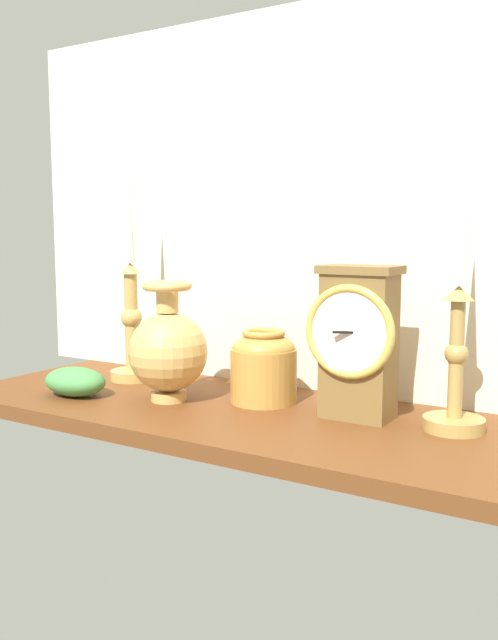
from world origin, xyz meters
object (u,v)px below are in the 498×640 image
at_px(mantel_clock, 357,340).
at_px(candlestick_tall_left, 131,316).
at_px(brass_vase_bulbous, 168,349).
at_px(brass_vase_jar, 261,365).
at_px(candlestick_tall_center, 457,347).

distance_m(mantel_clock, candlestick_tall_left, 0.46).
xyz_separation_m(brass_vase_bulbous, brass_vase_jar, (0.13, 0.07, -0.02)).
xyz_separation_m(candlestick_tall_left, brass_vase_jar, (0.29, -0.02, -0.06)).
bearing_deg(candlestick_tall_left, candlestick_tall_center, -1.45).
xyz_separation_m(mantel_clock, brass_vase_bulbous, (-0.30, -0.06, -0.03)).
bearing_deg(candlestick_tall_center, brass_vase_bulbous, -170.38).
bearing_deg(brass_vase_bulbous, candlestick_tall_left, 150.11).
height_order(mantel_clock, candlestick_tall_left, candlestick_tall_left).
relative_size(candlestick_tall_left, brass_vase_jar, 3.36).
relative_size(mantel_clock, candlestick_tall_center, 0.61).
xyz_separation_m(mantel_clock, candlestick_tall_left, (-0.46, 0.03, 0.00)).
bearing_deg(mantel_clock, brass_vase_bulbous, -168.81).
height_order(brass_vase_bulbous, brass_vase_jar, brass_vase_bulbous).
bearing_deg(candlestick_tall_left, mantel_clock, -3.77).
xyz_separation_m(candlestick_tall_center, brass_vase_bulbous, (-0.44, -0.07, -0.03)).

